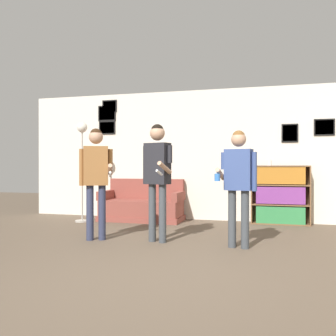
{
  "coord_description": "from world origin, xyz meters",
  "views": [
    {
      "loc": [
        1.14,
        -3.42,
        1.12
      ],
      "look_at": [
        -0.37,
        2.13,
        1.09
      ],
      "focal_mm": 40.0,
      "sensor_mm": 36.0,
      "label": 1
    }
  ],
  "objects_px": {
    "couch": "(142,206)",
    "person_player_foreground_center": "(157,169)",
    "floor_lamp": "(82,151)",
    "drinking_cup": "(269,163)",
    "bookshelf": "(280,195)",
    "person_watcher_holding_cup": "(238,176)",
    "person_player_foreground_left": "(96,171)"
  },
  "relations": [
    {
      "from": "couch",
      "to": "person_player_foreground_center",
      "type": "relative_size",
      "value": 0.97
    },
    {
      "from": "couch",
      "to": "floor_lamp",
      "type": "height_order",
      "value": "floor_lamp"
    },
    {
      "from": "couch",
      "to": "drinking_cup",
      "type": "bearing_deg",
      "value": 4.55
    },
    {
      "from": "couch",
      "to": "drinking_cup",
      "type": "height_order",
      "value": "drinking_cup"
    },
    {
      "from": "person_player_foreground_center",
      "to": "floor_lamp",
      "type": "bearing_deg",
      "value": 143.38
    },
    {
      "from": "bookshelf",
      "to": "person_watcher_holding_cup",
      "type": "distance_m",
      "value": 2.44
    },
    {
      "from": "drinking_cup",
      "to": "person_player_foreground_left",
      "type": "bearing_deg",
      "value": -137.23
    },
    {
      "from": "couch",
      "to": "floor_lamp",
      "type": "distance_m",
      "value": 1.66
    },
    {
      "from": "couch",
      "to": "bookshelf",
      "type": "bearing_deg",
      "value": 4.2
    },
    {
      "from": "bookshelf",
      "to": "person_player_foreground_center",
      "type": "xyz_separation_m",
      "value": [
        -1.79,
        -2.23,
        0.51
      ]
    },
    {
      "from": "bookshelf",
      "to": "floor_lamp",
      "type": "xyz_separation_m",
      "value": [
        -3.82,
        -0.72,
        0.86
      ]
    },
    {
      "from": "person_player_foreground_left",
      "to": "drinking_cup",
      "type": "height_order",
      "value": "person_player_foreground_left"
    },
    {
      "from": "bookshelf",
      "to": "person_player_foreground_left",
      "type": "distance_m",
      "value": 3.62
    },
    {
      "from": "bookshelf",
      "to": "floor_lamp",
      "type": "distance_m",
      "value": 3.98
    },
    {
      "from": "bookshelf",
      "to": "couch",
      "type": "bearing_deg",
      "value": -175.8
    },
    {
      "from": "bookshelf",
      "to": "person_player_foreground_center",
      "type": "distance_m",
      "value": 2.9
    },
    {
      "from": "bookshelf",
      "to": "person_player_foreground_center",
      "type": "height_order",
      "value": "person_player_foreground_center"
    },
    {
      "from": "bookshelf",
      "to": "floor_lamp",
      "type": "bearing_deg",
      "value": -169.35
    },
    {
      "from": "couch",
      "to": "person_player_foreground_center",
      "type": "distance_m",
      "value": 2.37
    },
    {
      "from": "person_watcher_holding_cup",
      "to": "person_player_foreground_center",
      "type": "bearing_deg",
      "value": 175.47
    },
    {
      "from": "couch",
      "to": "person_watcher_holding_cup",
      "type": "bearing_deg",
      "value": -44.98
    },
    {
      "from": "couch",
      "to": "person_player_foreground_left",
      "type": "relative_size",
      "value": 1.0
    },
    {
      "from": "floor_lamp",
      "to": "bookshelf",
      "type": "bearing_deg",
      "value": 10.65
    },
    {
      "from": "bookshelf",
      "to": "person_player_foreground_left",
      "type": "xyz_separation_m",
      "value": [
        -2.72,
        -2.33,
        0.48
      ]
    },
    {
      "from": "couch",
      "to": "floor_lamp",
      "type": "relative_size",
      "value": 0.84
    },
    {
      "from": "person_player_foreground_center",
      "to": "drinking_cup",
      "type": "bearing_deg",
      "value": 54.53
    },
    {
      "from": "floor_lamp",
      "to": "person_player_foreground_left",
      "type": "xyz_separation_m",
      "value": [
        1.1,
        -1.62,
        -0.39
      ]
    },
    {
      "from": "person_watcher_holding_cup",
      "to": "couch",
      "type": "bearing_deg",
      "value": 135.02
    },
    {
      "from": "person_player_foreground_left",
      "to": "person_watcher_holding_cup",
      "type": "distance_m",
      "value": 2.12
    },
    {
      "from": "drinking_cup",
      "to": "person_player_foreground_center",
      "type": "bearing_deg",
      "value": -125.47
    },
    {
      "from": "floor_lamp",
      "to": "person_watcher_holding_cup",
      "type": "distance_m",
      "value": 3.62
    },
    {
      "from": "couch",
      "to": "bookshelf",
      "type": "relative_size",
      "value": 1.49
    }
  ]
}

